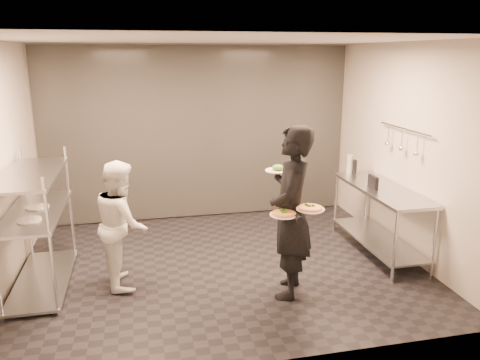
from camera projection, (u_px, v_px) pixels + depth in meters
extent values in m
cube|color=black|center=(222.00, 266.00, 6.02)|extent=(5.00, 4.00, 0.00)
cube|color=silver|center=(219.00, 39.00, 5.29)|extent=(5.00, 4.00, 0.00)
cube|color=#B0AA9E|center=(199.00, 133.00, 7.54)|extent=(5.00, 0.00, 2.80)
cube|color=#B0AA9E|center=(264.00, 214.00, 3.77)|extent=(5.00, 0.00, 2.80)
cube|color=#B0AA9E|center=(407.00, 151.00, 6.17)|extent=(0.00, 4.00, 2.80)
cube|color=white|center=(199.00, 134.00, 7.51)|extent=(4.90, 0.04, 2.74)
cylinder|color=silver|center=(26.00, 205.00, 6.05)|extent=(0.04, 0.04, 1.50)
cylinder|color=silver|center=(51.00, 248.00, 4.71)|extent=(0.04, 0.04, 1.50)
cylinder|color=silver|center=(70.00, 202.00, 6.16)|extent=(0.04, 0.04, 1.50)
cube|color=#9A9EA3|center=(44.00, 279.00, 5.56)|extent=(0.60, 1.60, 0.03)
cube|color=#9A9EA3|center=(36.00, 212.00, 5.34)|extent=(0.60, 1.60, 0.03)
cube|color=#9A9EA3|center=(31.00, 174.00, 5.22)|extent=(0.60, 1.60, 0.03)
cylinder|color=silver|center=(29.00, 220.00, 5.00)|extent=(0.26, 0.26, 0.01)
cylinder|color=silver|center=(37.00, 207.00, 5.43)|extent=(0.26, 0.26, 0.01)
cylinder|color=silver|center=(395.00, 247.00, 5.49)|extent=(0.04, 0.04, 0.90)
cylinder|color=silver|center=(335.00, 203.00, 7.11)|extent=(0.04, 0.04, 0.90)
cylinder|color=silver|center=(434.00, 243.00, 5.60)|extent=(0.04, 0.04, 0.90)
cylinder|color=silver|center=(367.00, 201.00, 7.22)|extent=(0.04, 0.04, 0.90)
cube|color=#9A9EA3|center=(377.00, 239.00, 6.43)|extent=(0.57, 1.71, 0.03)
cube|color=#9A9EA3|center=(381.00, 189.00, 6.24)|extent=(0.60, 1.80, 0.04)
cylinder|color=silver|center=(405.00, 129.00, 6.08)|extent=(0.02, 1.20, 0.02)
cylinder|color=silver|center=(418.00, 144.00, 5.78)|extent=(0.01, 0.01, 0.22)
sphere|color=silver|center=(417.00, 154.00, 5.81)|extent=(0.07, 0.07, 0.07)
cylinder|color=silver|center=(402.00, 139.00, 6.11)|extent=(0.01, 0.01, 0.22)
sphere|color=silver|center=(401.00, 148.00, 6.14)|extent=(0.07, 0.07, 0.07)
cylinder|color=silver|center=(389.00, 134.00, 6.44)|extent=(0.01, 0.01, 0.22)
sphere|color=silver|center=(388.00, 144.00, 6.47)|extent=(0.07, 0.07, 0.07)
imported|color=black|center=(291.00, 213.00, 5.11)|extent=(0.70, 0.83, 1.93)
imported|color=white|center=(122.00, 224.00, 5.41)|extent=(0.65, 0.79, 1.49)
cylinder|color=silver|center=(284.00, 215.00, 4.87)|extent=(0.29, 0.29, 0.01)
cylinder|color=#C67847|center=(284.00, 214.00, 4.87)|extent=(0.26, 0.26, 0.02)
cylinder|color=#CF5D1B|center=(284.00, 213.00, 4.86)|extent=(0.23, 0.23, 0.01)
sphere|color=#215E15|center=(284.00, 212.00, 4.86)|extent=(0.04, 0.04, 0.04)
cylinder|color=silver|center=(310.00, 209.00, 4.90)|extent=(0.30, 0.30, 0.01)
cylinder|color=#C67847|center=(310.00, 208.00, 4.90)|extent=(0.26, 0.26, 0.02)
cylinder|color=#CF5D1B|center=(310.00, 207.00, 4.89)|extent=(0.23, 0.23, 0.01)
sphere|color=#215E15|center=(310.00, 206.00, 4.89)|extent=(0.04, 0.04, 0.04)
cylinder|color=silver|center=(278.00, 170.00, 5.27)|extent=(0.28, 0.28, 0.01)
ellipsoid|color=#2B6619|center=(278.00, 167.00, 5.26)|extent=(0.13, 0.13, 0.07)
cube|color=black|center=(373.00, 182.00, 6.20)|extent=(0.06, 0.23, 0.16)
cylinder|color=gray|center=(349.00, 164.00, 6.93)|extent=(0.08, 0.08, 0.28)
cylinder|color=gray|center=(356.00, 166.00, 6.96)|extent=(0.06, 0.06, 0.20)
cylinder|color=black|center=(355.00, 167.00, 6.92)|extent=(0.06, 0.06, 0.21)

